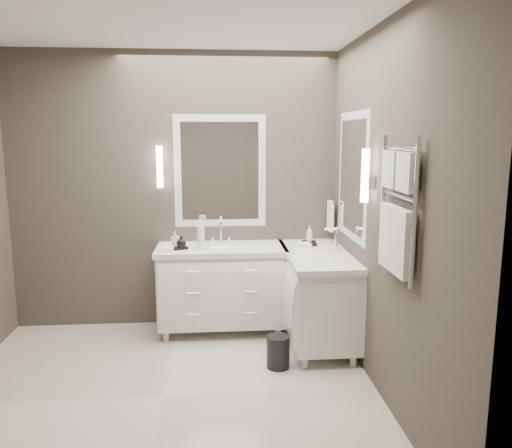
{
  "coord_description": "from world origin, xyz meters",
  "views": [
    {
      "loc": [
        0.4,
        -3.45,
        1.9
      ],
      "look_at": [
        0.74,
        0.7,
        1.16
      ],
      "focal_mm": 35.0,
      "sensor_mm": 36.0,
      "label": 1
    }
  ],
  "objects": [
    {
      "name": "wall_right",
      "position": [
        1.6,
        0.0,
        1.35
      ],
      "size": [
        0.01,
        3.0,
        2.7
      ],
      "primitive_type": "cube",
      "color": "#413A34",
      "rests_on": "floor"
    },
    {
      "name": "sconce_right",
      "position": [
        1.53,
        0.22,
        1.59
      ],
      "size": [
        0.06,
        0.06,
        0.4
      ],
      "color": "white",
      "rests_on": "wall_right"
    },
    {
      "name": "amenity_tray_right",
      "position": [
        1.31,
        1.25,
        0.86
      ],
      "size": [
        0.15,
        0.19,
        0.03
      ],
      "primitive_type": "cube",
      "rotation": [
        0.0,
        0.0,
        -0.11
      ],
      "color": "black",
      "rests_on": "vanity_right"
    },
    {
      "name": "mirror_right",
      "position": [
        1.59,
        0.8,
        1.55
      ],
      "size": [
        0.02,
        0.9,
        1.1
      ],
      "color": "white",
      "rests_on": "wall_right"
    },
    {
      "name": "wall_back",
      "position": [
        0.0,
        1.5,
        1.35
      ],
      "size": [
        3.2,
        0.01,
        2.7
      ],
      "primitive_type": "cube",
      "color": "#413A34",
      "rests_on": "floor"
    },
    {
      "name": "towel_ladder",
      "position": [
        1.55,
        -0.4,
        1.39
      ],
      "size": [
        0.06,
        0.58,
        0.9
      ],
      "color": "white",
      "rests_on": "wall_right"
    },
    {
      "name": "vanity_right",
      "position": [
        1.33,
        0.9,
        0.49
      ],
      "size": [
        0.59,
        1.24,
        0.97
      ],
      "color": "white",
      "rests_on": "floor"
    },
    {
      "name": "amenity_tray_back",
      "position": [
        0.05,
        1.15,
        0.86
      ],
      "size": [
        0.18,
        0.16,
        0.02
      ],
      "primitive_type": "cube",
      "rotation": [
        0.0,
        0.0,
        0.33
      ],
      "color": "black",
      "rests_on": "vanity_back"
    },
    {
      "name": "ceiling",
      "position": [
        0.0,
        0.0,
        2.71
      ],
      "size": [
        3.2,
        3.0,
        0.01
      ],
      "primitive_type": "cube",
      "color": "white",
      "rests_on": "wall_back"
    },
    {
      "name": "waste_bin",
      "position": [
        0.9,
        0.4,
        0.13
      ],
      "size": [
        0.21,
        0.21,
        0.27
      ],
      "primitive_type": "cylinder",
      "rotation": [
        0.0,
        0.0,
        -0.09
      ],
      "color": "black",
      "rests_on": "floor"
    },
    {
      "name": "sconce_back",
      "position": [
        -0.13,
        1.43,
        1.59
      ],
      "size": [
        0.06,
        0.06,
        0.4
      ],
      "color": "white",
      "rests_on": "wall_back"
    },
    {
      "name": "wall_front",
      "position": [
        0.0,
        -1.5,
        1.35
      ],
      "size": [
        3.2,
        0.01,
        2.7
      ],
      "primitive_type": "cube",
      "color": "#413A34",
      "rests_on": "floor"
    },
    {
      "name": "soap_bottle_c",
      "position": [
        1.31,
        1.25,
        0.96
      ],
      "size": [
        0.08,
        0.08,
        0.16
      ],
      "primitive_type": "imported",
      "rotation": [
        0.0,
        0.0,
        -0.36
      ],
      "color": "white",
      "rests_on": "amenity_tray_right"
    },
    {
      "name": "soap_bottle_b",
      "position": [
        0.08,
        1.12,
        0.93
      ],
      "size": [
        0.11,
        0.11,
        0.11
      ],
      "primitive_type": "imported",
      "rotation": [
        0.0,
        0.0,
        -0.38
      ],
      "color": "black",
      "rests_on": "amenity_tray_back"
    },
    {
      "name": "mirror_back",
      "position": [
        0.45,
        1.49,
        1.55
      ],
      "size": [
        0.9,
        0.02,
        1.1
      ],
      "color": "white",
      "rests_on": "wall_back"
    },
    {
      "name": "water_bottle",
      "position": [
        0.26,
        1.15,
        0.95
      ],
      "size": [
        0.09,
        0.09,
        0.21
      ],
      "primitive_type": "cylinder",
      "rotation": [
        0.0,
        0.0,
        0.24
      ],
      "color": "silver",
      "rests_on": "vanity_back"
    },
    {
      "name": "towel_bar_corner",
      "position": [
        1.54,
        1.36,
        1.12
      ],
      "size": [
        0.03,
        0.22,
        0.3
      ],
      "color": "white",
      "rests_on": "wall_right"
    },
    {
      "name": "floor",
      "position": [
        0.0,
        0.0,
        -0.01
      ],
      "size": [
        3.2,
        3.0,
        0.01
      ],
      "primitive_type": "cube",
      "color": "beige",
      "rests_on": "ground"
    },
    {
      "name": "vanity_back",
      "position": [
        0.45,
        1.23,
        0.49
      ],
      "size": [
        1.24,
        0.59,
        0.97
      ],
      "color": "white",
      "rests_on": "floor"
    },
    {
      "name": "soap_bottle_a",
      "position": [
        0.02,
        1.17,
        0.94
      ],
      "size": [
        0.08,
        0.08,
        0.14
      ],
      "primitive_type": "imported",
      "rotation": [
        0.0,
        0.0,
        -0.29
      ],
      "color": "white",
      "rests_on": "amenity_tray_back"
    }
  ]
}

